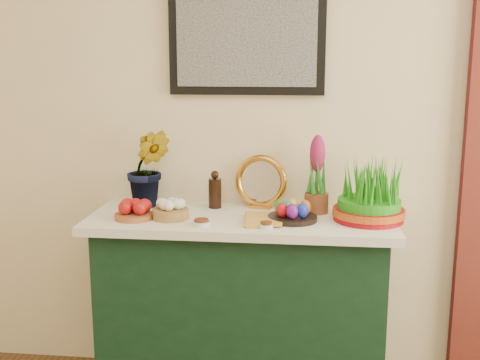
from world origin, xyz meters
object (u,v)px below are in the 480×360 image
object	(u,v)px
wheatgrass_sabzeh	(369,195)
book	(245,219)
mirror	(261,182)
sideboard	(241,310)
hyacinth_green	(148,155)

from	to	relation	value
wheatgrass_sabzeh	book	bearing A→B (deg)	-171.19
mirror	sideboard	bearing A→B (deg)	-113.96
book	wheatgrass_sabzeh	xyz separation A→B (m)	(0.55, 0.09, 0.10)
mirror	wheatgrass_sabzeh	world-z (taller)	wheatgrass_sabzeh
sideboard	wheatgrass_sabzeh	xyz separation A→B (m)	(0.57, -0.01, 0.58)
sideboard	mirror	size ratio (longest dim) A/B	4.90
book	wheatgrass_sabzeh	size ratio (longest dim) A/B	0.67
sideboard	mirror	bearing A→B (deg)	66.04
mirror	book	xyz separation A→B (m)	(-0.05, -0.27, -0.11)
sideboard	hyacinth_green	distance (m)	0.87
hyacinth_green	wheatgrass_sabzeh	xyz separation A→B (m)	(1.04, -0.14, -0.14)
sideboard	hyacinth_green	xyz separation A→B (m)	(-0.47, 0.13, 0.72)
sideboard	mirror	distance (m)	0.62
sideboard	wheatgrass_sabzeh	bearing A→B (deg)	-0.87
mirror	wheatgrass_sabzeh	size ratio (longest dim) A/B	0.82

